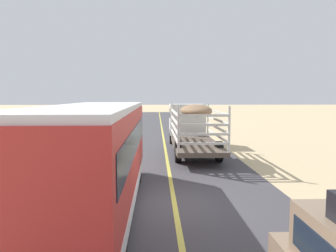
{
  "coord_description": "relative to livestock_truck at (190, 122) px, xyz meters",
  "views": [
    {
      "loc": [
        -0.57,
        -10.13,
        3.5
      ],
      "look_at": [
        0.0,
        5.83,
        2.01
      ],
      "focal_mm": 34.34,
      "sensor_mm": 36.0,
      "label": 1
    }
  ],
  "objects": [
    {
      "name": "ground_plane",
      "position": [
        -1.64,
        -11.1,
        -1.79
      ],
      "size": [
        240.0,
        240.0,
        0.0
      ],
      "primitive_type": "plane",
      "color": "#CCB284"
    },
    {
      "name": "road_surface",
      "position": [
        -1.64,
        -11.1,
        -1.78
      ],
      "size": [
        8.0,
        120.0,
        0.02
      ],
      "primitive_type": "cube",
      "color": "#423F44",
      "rests_on": "ground"
    },
    {
      "name": "road_centre_line",
      "position": [
        -1.64,
        -11.1,
        -1.77
      ],
      "size": [
        0.16,
        117.6,
        0.0
      ],
      "primitive_type": "cube",
      "color": "#D8CC4C",
      "rests_on": "road_surface"
    },
    {
      "name": "livestock_truck",
      "position": [
        0.0,
        0.0,
        0.0
      ],
      "size": [
        2.53,
        9.7,
        3.02
      ],
      "color": "silver",
      "rests_on": "road_surface"
    },
    {
      "name": "bus",
      "position": [
        -4.11,
        -11.63,
        -0.04
      ],
      "size": [
        2.54,
        10.0,
        3.21
      ],
      "color": "red",
      "rests_on": "road_surface"
    },
    {
      "name": "boulder_near_shoulder",
      "position": [
        -11.77,
        22.29,
        -1.33
      ],
      "size": [
        1.42,
        1.39,
        0.93
      ],
      "primitive_type": "ellipsoid",
      "color": "#84705B",
      "rests_on": "ground"
    }
  ]
}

